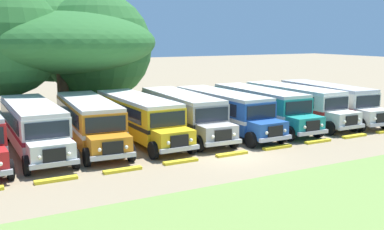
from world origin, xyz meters
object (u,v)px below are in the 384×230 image
parked_bus_slot_5 (224,110)px  parked_bus_slot_4 (183,112)px  parked_bus_slot_1 (33,125)px  parked_bus_slot_3 (139,116)px  parked_bus_slot_8 (328,100)px  parked_bus_slot_6 (261,106)px  parked_bus_slot_7 (295,102)px  parked_bus_slot_2 (89,120)px  broad_shade_tree (60,43)px

parked_bus_slot_5 → parked_bus_slot_4: bearing=-101.4°
parked_bus_slot_1 → parked_bus_slot_5: size_ratio=1.00×
parked_bus_slot_3 → parked_bus_slot_4: bearing=90.4°
parked_bus_slot_1 → parked_bus_slot_8: 22.89m
parked_bus_slot_1 → parked_bus_slot_6: bearing=88.2°
parked_bus_slot_3 → parked_bus_slot_4: same height
parked_bus_slot_6 → parked_bus_slot_7: size_ratio=1.00×
parked_bus_slot_3 → parked_bus_slot_8: (16.30, -0.48, 0.00)m
parked_bus_slot_3 → parked_bus_slot_5: 6.27m
parked_bus_slot_8 → parked_bus_slot_5: bearing=-85.4°
parked_bus_slot_2 → parked_bus_slot_8: bearing=92.0°
parked_bus_slot_3 → parked_bus_slot_8: 16.31m
parked_bus_slot_4 → parked_bus_slot_6: same height
broad_shade_tree → parked_bus_slot_6: bearing=-42.1°
parked_bus_slot_2 → parked_bus_slot_4: bearing=92.7°
parked_bus_slot_4 → parked_bus_slot_6: (6.41, -0.37, 0.00)m
parked_bus_slot_4 → parked_bus_slot_6: bearing=89.7°
parked_bus_slot_2 → parked_bus_slot_3: same height
parked_bus_slot_7 → parked_bus_slot_8: 3.21m
parked_bus_slot_1 → parked_bus_slot_2: size_ratio=0.99×
parked_bus_slot_5 → parked_bus_slot_8: same height
parked_bus_slot_4 → parked_bus_slot_8: 13.04m
parked_bus_slot_8 → parked_bus_slot_1: bearing=-87.1°
parked_bus_slot_3 → parked_bus_slot_4: (3.27, 0.07, 0.00)m
parked_bus_slot_2 → parked_bus_slot_5: size_ratio=1.01×
parked_bus_slot_1 → parked_bus_slot_2: bearing=90.1°
parked_bus_slot_3 → parked_bus_slot_6: bearing=87.4°
parked_bus_slot_7 → parked_bus_slot_3: bearing=-91.0°
parked_bus_slot_8 → parked_bus_slot_6: bearing=-87.0°
parked_bus_slot_5 → parked_bus_slot_6: size_ratio=1.00×
parked_bus_slot_5 → parked_bus_slot_8: bearing=89.3°
parked_bus_slot_1 → parked_bus_slot_3: 6.58m
broad_shade_tree → parked_bus_slot_8: bearing=-30.8°
parked_bus_slot_6 → parked_bus_slot_7: bearing=93.9°
parked_bus_slot_6 → parked_bus_slot_5: bearing=-85.1°
parked_bus_slot_6 → broad_shade_tree: size_ratio=0.65×
parked_bus_slot_8 → parked_bus_slot_3: bearing=-87.1°
parked_bus_slot_2 → parked_bus_slot_6: (12.91, -0.51, 0.00)m
parked_bus_slot_1 → parked_bus_slot_3: (6.58, -0.22, 0.00)m
parked_bus_slot_2 → broad_shade_tree: 11.47m
parked_bus_slot_4 → parked_bus_slot_6: size_ratio=1.00×
parked_bus_slot_1 → parked_bus_slot_7: size_ratio=1.00×
parked_bus_slot_3 → parked_bus_slot_6: size_ratio=1.00×
broad_shade_tree → parked_bus_slot_4: bearing=-61.6°
parked_bus_slot_4 → parked_bus_slot_5: (2.99, -0.56, 0.00)m
parked_bus_slot_5 → parked_bus_slot_8: 10.04m
parked_bus_slot_5 → parked_bus_slot_6: (3.43, 0.19, 0.00)m
parked_bus_slot_5 → parked_bus_slot_6: bearing=92.4°
parked_bus_slot_5 → parked_bus_slot_7: same height
parked_bus_slot_2 → parked_bus_slot_7: 16.33m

